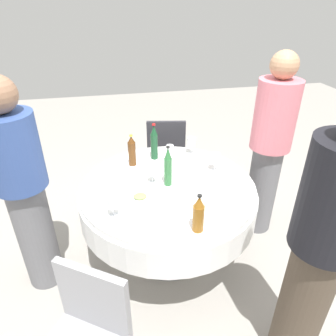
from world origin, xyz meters
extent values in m
plane|color=gray|center=(0.00, 0.00, 0.00)|extent=(10.00, 10.00, 0.00)
cylinder|color=white|center=(0.00, 0.00, 0.72)|extent=(1.32, 1.32, 0.04)
cylinder|color=white|center=(0.00, 0.00, 0.59)|extent=(1.35, 1.35, 0.22)
cylinder|color=slate|center=(0.00, 0.00, 0.24)|extent=(0.14, 0.14, 0.48)
cylinder|color=slate|center=(0.00, 0.00, 0.01)|extent=(0.56, 0.56, 0.03)
cylinder|color=#2D6B38|center=(0.00, 0.00, 0.85)|extent=(0.06, 0.06, 0.22)
cone|color=#2D6B38|center=(0.00, 0.00, 1.00)|extent=(0.05, 0.05, 0.09)
cylinder|color=black|center=(0.00, 0.00, 1.05)|extent=(0.03, 0.03, 0.01)
cylinder|color=#8C5619|center=(0.07, -0.54, 0.83)|extent=(0.07, 0.07, 0.18)
cone|color=#8C5619|center=(0.07, -0.54, 0.95)|extent=(0.06, 0.06, 0.07)
cylinder|color=black|center=(0.07, -0.54, 0.99)|extent=(0.03, 0.03, 0.01)
cylinder|color=#194728|center=(-0.03, 0.44, 0.85)|extent=(0.06, 0.06, 0.23)
cone|color=#194728|center=(-0.03, 0.44, 1.01)|extent=(0.06, 0.06, 0.08)
cylinder|color=red|center=(-0.03, 0.44, 1.05)|extent=(0.03, 0.03, 0.01)
cylinder|color=#593314|center=(-0.23, 0.36, 0.84)|extent=(0.06, 0.06, 0.21)
cone|color=#593314|center=(-0.23, 0.36, 0.97)|extent=(0.06, 0.06, 0.06)
cylinder|color=gold|center=(-0.23, 0.36, 1.01)|extent=(0.03, 0.03, 0.01)
cylinder|color=white|center=(-0.42, -0.29, 0.74)|extent=(0.06, 0.06, 0.00)
cylinder|color=white|center=(-0.42, -0.29, 0.78)|extent=(0.01, 0.01, 0.07)
cylinder|color=white|center=(-0.42, -0.29, 0.85)|extent=(0.08, 0.08, 0.07)
cylinder|color=gold|center=(-0.42, -0.29, 0.83)|extent=(0.06, 0.06, 0.03)
cylinder|color=white|center=(0.42, 0.13, 0.74)|extent=(0.06, 0.06, 0.00)
cylinder|color=white|center=(0.42, 0.13, 0.79)|extent=(0.01, 0.01, 0.08)
cylinder|color=white|center=(0.42, 0.13, 0.86)|extent=(0.07, 0.07, 0.06)
cylinder|color=maroon|center=(0.42, 0.13, 0.84)|extent=(0.06, 0.06, 0.02)
cylinder|color=white|center=(-0.11, 0.05, 0.74)|extent=(0.06, 0.06, 0.00)
cylinder|color=white|center=(-0.11, 0.05, 0.78)|extent=(0.01, 0.01, 0.07)
cylinder|color=white|center=(-0.11, 0.05, 0.84)|extent=(0.06, 0.06, 0.07)
cylinder|color=white|center=(0.10, 0.38, 0.74)|extent=(0.06, 0.06, 0.00)
cylinder|color=white|center=(0.10, 0.38, 0.78)|extent=(0.01, 0.01, 0.07)
cylinder|color=white|center=(0.10, 0.38, 0.84)|extent=(0.06, 0.06, 0.07)
cylinder|color=gold|center=(0.10, 0.38, 0.82)|extent=(0.05, 0.05, 0.03)
cylinder|color=white|center=(0.31, 0.47, 0.74)|extent=(0.06, 0.06, 0.00)
cylinder|color=white|center=(0.31, 0.47, 0.78)|extent=(0.01, 0.01, 0.08)
cylinder|color=white|center=(0.31, 0.47, 0.86)|extent=(0.07, 0.07, 0.07)
cylinder|color=white|center=(0.24, 0.03, 0.75)|extent=(0.20, 0.20, 0.02)
cylinder|color=white|center=(-0.23, -0.15, 0.75)|extent=(0.20, 0.20, 0.02)
ellipsoid|color=#8C9E59|center=(-0.23, -0.15, 0.77)|extent=(0.09, 0.08, 0.02)
cube|color=silver|center=(0.09, -0.20, 0.74)|extent=(0.05, 0.18, 0.00)
cube|color=silver|center=(-0.16, -0.46, 0.74)|extent=(0.18, 0.02, 0.00)
cube|color=white|center=(0.50, -0.05, 0.75)|extent=(0.21, 0.21, 0.02)
cylinder|color=#4C3F33|center=(0.59, -0.96, 0.45)|extent=(0.26, 0.26, 0.91)
cylinder|color=slate|center=(-1.00, -0.03, 0.44)|extent=(0.26, 0.26, 0.88)
cylinder|color=#334C8C|center=(-1.00, -0.03, 1.13)|extent=(0.34, 0.34, 0.50)
cylinder|color=slate|center=(0.93, 0.22, 0.43)|extent=(0.26, 0.26, 0.85)
cylinder|color=#D8727F|center=(0.93, 0.22, 1.14)|extent=(0.34, 0.34, 0.57)
sphere|color=tan|center=(0.93, 0.22, 1.53)|extent=(0.21, 0.21, 0.21)
cube|color=#99999E|center=(-0.56, -0.85, 0.66)|extent=(0.36, 0.25, 0.42)
cube|color=#2D2D33|center=(0.21, 1.13, 0.45)|extent=(0.47, 0.47, 0.04)
cube|color=#2D2D33|center=(0.18, 0.95, 0.66)|extent=(0.40, 0.11, 0.42)
cylinder|color=gray|center=(0.41, 1.26, 0.21)|extent=(0.03, 0.03, 0.43)
cylinder|color=gray|center=(0.07, 1.33, 0.21)|extent=(0.03, 0.03, 0.43)
cylinder|color=gray|center=(0.35, 0.93, 0.21)|extent=(0.03, 0.03, 0.43)
cylinder|color=gray|center=(0.01, 0.99, 0.21)|extent=(0.03, 0.03, 0.43)
camera|label=1|loc=(-0.39, -1.91, 2.00)|focal=32.77mm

